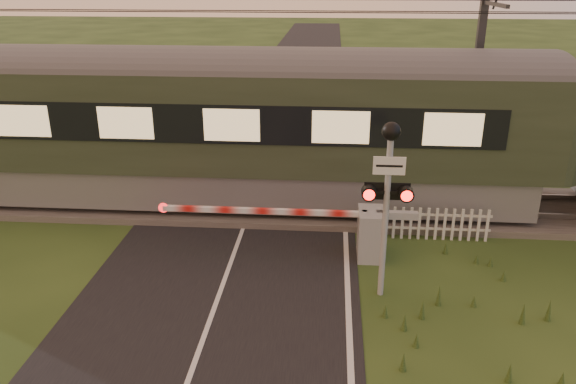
# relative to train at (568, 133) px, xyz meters

# --- Properties ---
(ground) EXTENTS (160.00, 160.00, 0.00)m
(ground) POSITION_rel_train_xyz_m (-8.68, -6.50, -2.41)
(ground) COLOR #233915
(ground) RESTS_ON ground
(road) EXTENTS (6.00, 140.00, 0.03)m
(road) POSITION_rel_train_xyz_m (-8.66, -6.73, -2.40)
(road) COLOR black
(road) RESTS_ON ground
(track_bed) EXTENTS (140.00, 3.40, 0.39)m
(track_bed) POSITION_rel_train_xyz_m (-8.68, 0.00, -2.34)
(track_bed) COLOR #47423D
(track_bed) RESTS_ON ground
(overhead_wires) EXTENTS (120.00, 0.62, 0.62)m
(overhead_wires) POSITION_rel_train_xyz_m (-8.68, 0.00, 3.32)
(overhead_wires) COLOR black
(overhead_wires) RESTS_ON ground
(train) EXTENTS (45.59, 3.14, 4.25)m
(train) POSITION_rel_train_xyz_m (0.00, 0.00, 0.00)
(train) COLOR slate
(train) RESTS_ON ground
(boom_gate) EXTENTS (6.24, 0.93, 1.23)m
(boom_gate) POSITION_rel_train_xyz_m (-5.60, -2.96, -1.74)
(boom_gate) COLOR gray
(boom_gate) RESTS_ON ground
(crossing_signal) EXTENTS (0.97, 0.37, 3.79)m
(crossing_signal) POSITION_rel_train_xyz_m (-5.23, -4.68, 0.20)
(crossing_signal) COLOR gray
(crossing_signal) RESTS_ON ground
(picket_fence) EXTENTS (3.21, 0.07, 0.87)m
(picket_fence) POSITION_rel_train_xyz_m (-3.84, -1.89, -1.96)
(picket_fence) COLOR silver
(picket_fence) RESTS_ON ground
(catenary_mast) EXTENTS (0.22, 2.46, 7.06)m
(catenary_mast) POSITION_rel_train_xyz_m (-2.04, 2.23, 1.26)
(catenary_mast) COLOR #2D2D30
(catenary_mast) RESTS_ON ground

